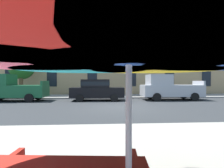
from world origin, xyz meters
name	(u,v)px	position (x,y,z in m)	size (l,w,h in m)	color
ground_plane	(121,107)	(0.00, 0.00, 0.00)	(120.00, 120.00, 0.00)	#2D3033
sidewalk_far	(113,96)	(0.00, 6.80, 0.06)	(56.00, 3.60, 0.12)	gray
apartment_building	(109,49)	(0.00, 14.99, 6.40)	(36.52, 12.08, 12.80)	tan
pickup_green	(11,89)	(-8.60, 3.70, 1.03)	(5.10, 2.12, 2.20)	#195933
sedan_black	(97,89)	(-1.64, 3.70, 0.95)	(4.40, 1.98, 1.78)	black
pickup_silver	(168,88)	(4.58, 3.70, 1.03)	(5.10, 2.12, 2.20)	#A8AAB2
street_tree_left	(21,67)	(-9.29, 6.96, 3.04)	(2.49, 2.49, 4.30)	brown
patio_umbrella	(129,36)	(-0.99, -9.00, 2.09)	(3.90, 3.62, 2.42)	silver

